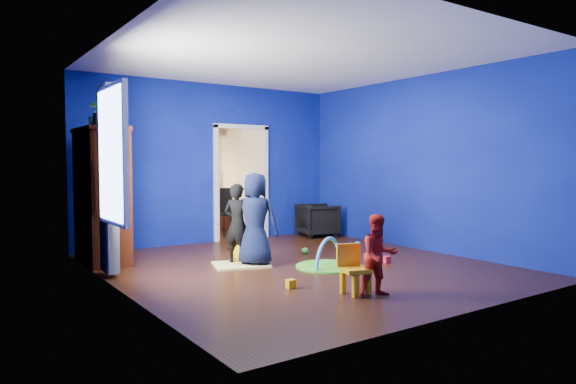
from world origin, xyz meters
TOP-DOWN VIEW (x-y plane):
  - floor at (0.00, 0.00)m, footprint 5.00×5.50m
  - ceiling at (0.00, 0.00)m, footprint 5.00×5.50m
  - wall_back at (0.00, 2.75)m, footprint 5.00×0.02m
  - wall_front at (0.00, -2.75)m, footprint 5.00×0.02m
  - wall_left at (-2.50, 0.00)m, footprint 0.02×5.50m
  - wall_right at (2.50, 0.00)m, footprint 0.02×5.50m
  - alcove at (0.60, 3.62)m, footprint 1.00×1.75m
  - armchair at (2.03, 2.20)m, footprint 0.85×0.83m
  - child_black at (-0.66, 0.60)m, footprint 0.46×0.51m
  - child_navy at (-0.48, 0.40)m, footprint 0.75×0.76m
  - toddler_red at (-0.23, -1.80)m, footprint 0.52×0.46m
  - vase at (-2.22, 1.51)m, footprint 0.24×0.24m
  - potted_plant at (-2.22, 2.03)m, footprint 0.28×0.28m
  - tv_armoire at (-2.22, 1.81)m, footprint 0.58×1.14m
  - crt_tv at (-2.18, 1.81)m, footprint 0.46×0.70m
  - yellow_blanket at (-0.66, 0.50)m, footprint 0.89×0.79m
  - hopper_ball at (-0.53, 0.65)m, footprint 0.36×0.36m
  - kid_chair at (-0.38, -1.60)m, footprint 0.35×0.35m
  - play_mat at (0.30, -0.28)m, footprint 0.92×0.92m
  - toy_arch at (0.30, -0.28)m, footprint 0.75×0.41m
  - window_left at (-2.48, 0.35)m, footprint 0.03×0.95m
  - curtain at (-2.37, 0.90)m, footprint 0.14×0.42m
  - doorway at (0.60, 2.75)m, footprint 1.16×0.10m
  - study_desk at (0.60, 4.26)m, footprint 0.88×0.44m
  - desk_monitor at (0.60, 4.38)m, footprint 0.40×0.05m
  - desk_lamp at (0.32, 4.32)m, footprint 0.14×0.14m
  - folding_chair at (0.60, 3.30)m, footprint 0.40×0.40m
  - book_shelf at (0.60, 4.37)m, footprint 0.88×0.24m
  - toy_0 at (1.19, -0.53)m, footprint 0.10×0.08m
  - toy_1 at (1.78, 0.75)m, footprint 0.11×0.11m
  - toy_2 at (-0.82, -0.97)m, footprint 0.10×0.08m
  - toy_3 at (0.63, 0.73)m, footprint 0.11×0.11m
  - toy_4 at (1.46, -0.00)m, footprint 0.10×0.08m

SIDE VIEW (x-z plane):
  - floor at x=0.00m, z-range -0.01..0.01m
  - play_mat at x=0.30m, z-range 0.00..0.02m
  - yellow_blanket at x=-0.66m, z-range 0.00..0.03m
  - toy_arch at x=0.30m, z-range -0.39..0.43m
  - toy_0 at x=1.19m, z-range 0.00..0.10m
  - toy_2 at x=-0.82m, z-range 0.00..0.10m
  - toy_4 at x=1.46m, z-range 0.00..0.10m
  - toy_1 at x=1.78m, z-range 0.00..0.11m
  - toy_3 at x=0.63m, z-range 0.00..0.11m
  - hopper_ball at x=-0.53m, z-range 0.00..0.36m
  - kid_chair at x=-0.38m, z-range 0.00..0.50m
  - armchair at x=2.03m, z-range 0.00..0.65m
  - study_desk at x=0.60m, z-range 0.00..0.75m
  - toddler_red at x=-0.23m, z-range 0.00..0.90m
  - folding_chair at x=0.60m, z-range 0.00..0.92m
  - child_black at x=-0.66m, z-range 0.00..1.16m
  - child_navy at x=-0.48m, z-range 0.00..1.32m
  - desk_lamp at x=0.32m, z-range 0.86..1.00m
  - desk_monitor at x=0.60m, z-range 0.79..1.11m
  - tv_armoire at x=-2.22m, z-range 0.00..1.96m
  - crt_tv at x=-2.18m, z-range 0.75..1.29m
  - doorway at x=0.60m, z-range 0.00..2.10m
  - alcove at x=0.60m, z-range 0.00..2.50m
  - curtain at x=-2.37m, z-range 0.05..2.45m
  - wall_back at x=0.00m, z-range 0.00..2.90m
  - wall_front at x=0.00m, z-range 0.00..2.90m
  - wall_left at x=-2.50m, z-range 0.00..2.90m
  - wall_right at x=2.50m, z-range 0.00..2.90m
  - window_left at x=-2.48m, z-range 0.77..2.33m
  - book_shelf at x=0.60m, z-range 2.00..2.04m
  - vase at x=-2.22m, z-range 1.96..2.17m
  - potted_plant at x=-2.22m, z-range 1.96..2.37m
  - ceiling at x=0.00m, z-range 2.90..2.90m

